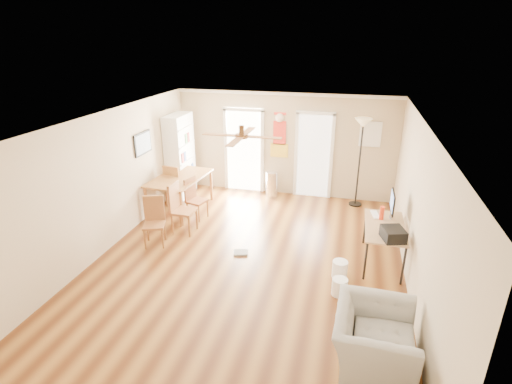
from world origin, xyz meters
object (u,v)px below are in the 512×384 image
(computer_desk, at_px, (383,244))
(dining_chair_right_b, at_px, (184,208))
(wastebasket_a, at_px, (340,287))
(dining_table, at_px, (181,193))
(armchair, at_px, (374,339))
(dining_chair_far, at_px, (177,185))
(torchiere_lamp, at_px, (359,163))
(dining_chair_right_a, at_px, (197,199))
(dining_chair_near, at_px, (154,222))
(printer, at_px, (393,234))
(bookshelf, at_px, (180,156))
(trash_can, at_px, (272,184))
(wastebasket_b, at_px, (340,269))

(computer_desk, bearing_deg, dining_chair_right_b, 176.94)
(wastebasket_a, bearing_deg, dining_chair_right_b, 156.92)
(dining_table, distance_m, armchair, 5.71)
(dining_chair_far, xyz_separation_m, armchair, (4.50, -3.98, -0.15))
(torchiere_lamp, relative_size, armchair, 1.89)
(dining_chair_right_a, bearing_deg, dining_chair_near, -179.55)
(computer_desk, xyz_separation_m, printer, (0.09, -0.49, 0.47))
(dining_chair_right_b, bearing_deg, printer, -98.73)
(bookshelf, bearing_deg, torchiere_lamp, -6.35)
(dining_chair_right_a, bearing_deg, printer, -94.24)
(dining_table, height_order, dining_chair_far, dining_chair_far)
(dining_chair_near, relative_size, dining_chair_far, 0.94)
(dining_chair_far, distance_m, computer_desk, 4.94)
(bookshelf, relative_size, printer, 5.33)
(dining_table, xyz_separation_m, trash_can, (1.91, 1.32, -0.08))
(dining_chair_near, xyz_separation_m, computer_desk, (4.30, 0.43, -0.12))
(dining_chair_far, relative_size, torchiere_lamp, 0.49)
(dining_chair_right_b, xyz_separation_m, computer_desk, (3.96, -0.21, -0.17))
(dining_chair_near, height_order, torchiere_lamp, torchiere_lamp)
(wastebasket_b, bearing_deg, dining_chair_far, 151.66)
(dining_chair_right_b, distance_m, dining_chair_near, 0.73)
(dining_chair_right_a, height_order, dining_chair_near, dining_chair_near)
(bookshelf, xyz_separation_m, armchair, (4.67, -4.64, -0.68))
(bookshelf, bearing_deg, wastebasket_b, -45.77)
(dining_chair_right_a, relative_size, wastebasket_a, 3.26)
(armchair, bearing_deg, trash_can, 27.54)
(bookshelf, bearing_deg, printer, -39.61)
(dining_table, distance_m, wastebasket_b, 4.27)
(trash_can, bearing_deg, dining_chair_right_a, -129.24)
(dining_chair_near, relative_size, wastebasket_b, 3.21)
(dining_chair_right_b, height_order, torchiere_lamp, torchiere_lamp)
(bookshelf, distance_m, dining_chair_right_a, 1.64)
(dining_table, distance_m, dining_chair_far, 0.32)
(dining_chair_right_b, distance_m, computer_desk, 3.97)
(torchiere_lamp, bearing_deg, wastebasket_a, -92.83)
(dining_chair_right_b, height_order, wastebasket_a, dining_chair_right_b)
(dining_chair_far, xyz_separation_m, printer, (4.80, -1.97, 0.32))
(torchiere_lamp, bearing_deg, dining_table, -162.05)
(printer, distance_m, wastebasket_a, 1.25)
(trash_can, xyz_separation_m, torchiere_lamp, (2.10, -0.02, 0.74))
(trash_can, distance_m, wastebasket_a, 4.22)
(torchiere_lamp, relative_size, computer_desk, 1.55)
(wastebasket_a, bearing_deg, dining_chair_near, 168.31)
(dining_chair_far, bearing_deg, printer, 166.10)
(torchiere_lamp, relative_size, wastebasket_a, 7.42)
(trash_can, relative_size, computer_desk, 0.48)
(computer_desk, relative_size, wastebasket_b, 4.55)
(wastebasket_a, distance_m, wastebasket_b, 0.51)
(printer, height_order, wastebasket_b, printer)
(dining_table, relative_size, wastebasket_a, 5.72)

